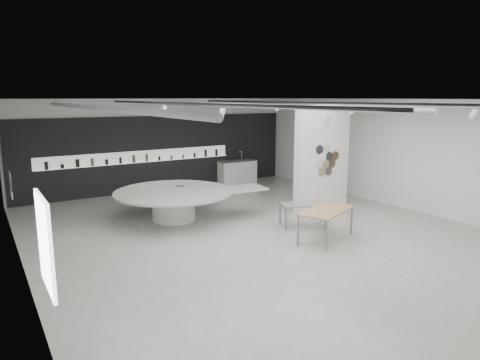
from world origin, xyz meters
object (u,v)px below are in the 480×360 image
partition_column (322,158)px  kitchen_counter (237,171)px  display_island (176,201)px  sample_table_wood (326,212)px  sample_table_stone (304,206)px

partition_column → kitchen_counter: size_ratio=2.01×
display_island → sample_table_wood: display_island is taller
partition_column → sample_table_wood: 3.58m
display_island → kitchen_counter: 6.39m
display_island → sample_table_wood: (2.69, -3.98, 0.17)m
kitchen_counter → sample_table_stone: bearing=-104.4°
sample_table_wood → sample_table_stone: 1.30m
sample_table_wood → sample_table_stone: (0.28, 1.26, -0.13)m
display_island → kitchen_counter: bearing=46.1°
partition_column → display_island: size_ratio=0.73×
partition_column → sample_table_stone: bearing=-144.7°
display_island → sample_table_wood: bearing=-50.5°
partition_column → sample_table_wood: bearing=-130.1°
sample_table_wood → kitchen_counter: (2.16, 8.14, -0.28)m
partition_column → display_island: (-4.90, 1.35, -1.18)m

